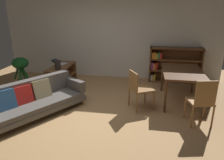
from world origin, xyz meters
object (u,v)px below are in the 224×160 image
media_console (62,76)px  potted_floor_plant (21,68)px  dining_chair_far (202,100)px  dining_table (182,74)px  dining_chair_near (139,88)px  fabric_couch (33,99)px  open_laptop (60,63)px  bookshelf (172,64)px  desk_speaker (58,65)px

media_console → potted_floor_plant: (-1.07, -0.27, 0.28)m
potted_floor_plant → dining_chair_far: (4.51, -1.35, -0.05)m
dining_table → dining_chair_near: size_ratio=1.58×
fabric_couch → dining_chair_near: (2.18, 0.62, 0.16)m
dining_chair_near → open_laptop: bearing=150.8°
fabric_couch → dining_table: dining_table is taller
open_laptop → bookshelf: 3.35m
media_console → potted_floor_plant: bearing=-165.9°
potted_floor_plant → fabric_couch: bearing=-52.0°
media_console → bookshelf: size_ratio=0.79×
dining_table → open_laptop: bearing=166.9°
media_console → bookshelf: (3.15, 0.98, 0.23)m
open_laptop → bookshelf: (3.26, 0.76, -0.10)m
media_console → dining_chair_far: (3.45, -1.62, 0.23)m
desk_speaker → bookshelf: bearing=23.3°
media_console → dining_chair_near: (2.24, -1.09, 0.20)m
desk_speaker → dining_chair_far: bearing=-20.6°
desk_speaker → potted_floor_plant: bearing=175.9°
desk_speaker → dining_chair_near: bearing=-18.9°
open_laptop → fabric_couch: bearing=-84.9°
fabric_couch → media_console: 1.71m
media_console → open_laptop: size_ratio=2.63×
bookshelf → media_console: bearing=-162.7°
fabric_couch → open_laptop: (-0.17, 1.93, 0.29)m
fabric_couch → potted_floor_plant: 1.85m
open_laptop → dining_chair_near: 2.69m
open_laptop → dining_table: bearing=-13.1°
fabric_couch → open_laptop: size_ratio=4.71×
media_console → bookshelf: bearing=17.3°
potted_floor_plant → dining_chair_far: 4.71m
fabric_couch → desk_speaker: bearing=89.8°
dining_chair_far → bookshelf: 2.61m
fabric_couch → dining_chair_far: dining_chair_far is taller
media_console → potted_floor_plant: potted_floor_plant is taller
fabric_couch → potted_floor_plant: size_ratio=2.49×
dining_table → bookshelf: (-0.07, 1.53, -0.17)m
potted_floor_plant → bookshelf: bearing=16.5°
dining_chair_far → bookshelf: bearing=96.6°
media_console → dining_table: dining_table is taller
dining_table → bookshelf: bearing=92.7°
open_laptop → dining_chair_near: bearing=-29.2°
bookshelf → dining_chair_near: bearing=-113.8°
fabric_couch → media_console: (-0.06, 1.71, -0.04)m
dining_table → fabric_couch: bearing=-159.8°
open_laptop → desk_speaker: 0.61m
potted_floor_plant → dining_chair_far: dining_chair_far is taller
potted_floor_plant → dining_table: size_ratio=0.63×
media_console → dining_chair_near: bearing=-26.0°
dining_table → dining_chair_far: bearing=-78.1°
potted_floor_plant → bookshelf: bookshelf is taller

